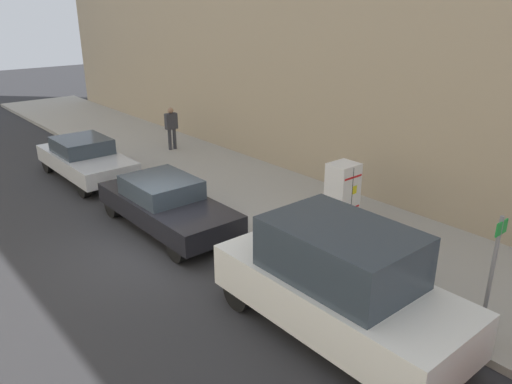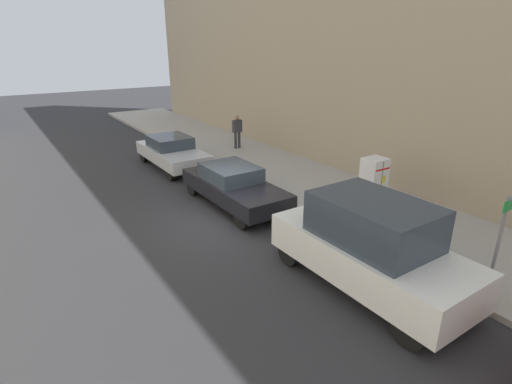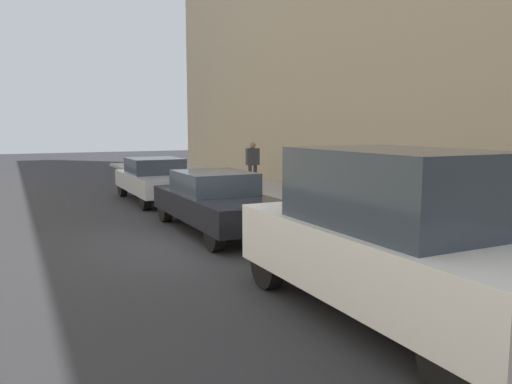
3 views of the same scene
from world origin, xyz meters
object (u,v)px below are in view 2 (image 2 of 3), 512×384
discarded_refrigerator (373,182)px  parked_sedan_dark (234,185)px  street_sign_post (499,241)px  parked_van_white (371,245)px  parked_sedan_silver (172,152)px  pedestrian_walking_far (237,129)px

discarded_refrigerator → parked_sedan_dark: discarded_refrigerator is taller
street_sign_post → parked_sedan_dark: street_sign_post is taller
discarded_refrigerator → street_sign_post: bearing=68.9°
street_sign_post → parked_van_white: (1.74, -1.85, -0.39)m
street_sign_post → parked_sedan_silver: bearing=-82.5°
pedestrian_walking_far → parked_sedan_dark: (3.92, 6.17, -0.43)m
parked_sedan_dark → parked_sedan_silver: bearing=-90.0°
street_sign_post → parked_sedan_dark: 8.08m
discarded_refrigerator → parked_van_white: parked_van_white is taller
discarded_refrigerator → pedestrian_walking_far: size_ratio=0.98×
street_sign_post → pedestrian_walking_far: bearing=-98.8°
discarded_refrigerator → parked_van_white: 4.72m
parked_sedan_dark → discarded_refrigerator: bearing=140.6°
discarded_refrigerator → parked_sedan_dark: 4.70m
parked_sedan_silver → pedestrian_walking_far: bearing=-168.4°
parked_sedan_silver → street_sign_post: bearing=97.5°
parked_van_white → parked_sedan_silver: bearing=-90.0°
parked_van_white → pedestrian_walking_far: bearing=-107.9°
pedestrian_walking_far → parked_sedan_silver: pedestrian_walking_far is taller
discarded_refrigerator → pedestrian_walking_far: bearing=-91.9°
pedestrian_walking_far → parked_sedan_dark: pedestrian_walking_far is taller
street_sign_post → discarded_refrigerator: bearing=-111.1°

